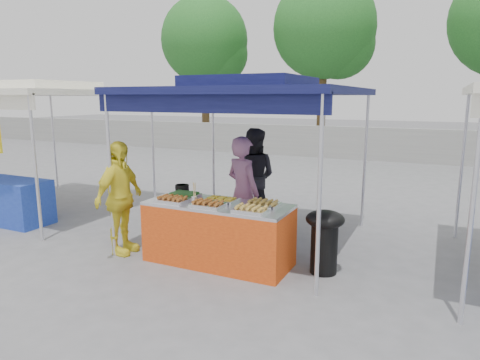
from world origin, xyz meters
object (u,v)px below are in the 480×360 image
at_px(cooking_pot, 182,189).
at_px(vendor_woman, 243,192).
at_px(wok_burner, 325,236).
at_px(helper_man, 253,177).
at_px(vendor_table, 218,233).
at_px(customer_person, 120,198).

distance_m(cooking_pot, vendor_woman, 0.92).
relative_size(cooking_pot, wok_burner, 0.24).
relative_size(wok_burner, helper_man, 0.49).
xyz_separation_m(vendor_table, wok_burner, (1.41, 0.29, 0.07)).
bearing_deg(wok_burner, cooking_pot, 177.10).
bearing_deg(customer_person, helper_man, -30.63).
distance_m(vendor_woman, helper_man, 1.21).
xyz_separation_m(vendor_table, customer_person, (-1.47, -0.27, 0.40)).
height_order(vendor_table, cooking_pot, cooking_pot).
bearing_deg(cooking_pot, customer_person, -136.59).
bearing_deg(vendor_woman, customer_person, 57.34).
bearing_deg(vendor_woman, wok_burner, -175.71).
relative_size(cooking_pot, vendor_woman, 0.12).
height_order(vendor_table, vendor_woman, vendor_woman).
bearing_deg(helper_man, wok_burner, 128.89).
bearing_deg(customer_person, wok_burner, -81.84).
distance_m(cooking_pot, customer_person, 0.92).
height_order(vendor_table, wok_burner, vendor_table).
relative_size(vendor_woman, helper_man, 0.98).
bearing_deg(vendor_woman, vendor_table, 111.11).
bearing_deg(customer_person, cooking_pot, -49.42).
xyz_separation_m(wok_burner, customer_person, (-2.88, -0.56, 0.33)).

